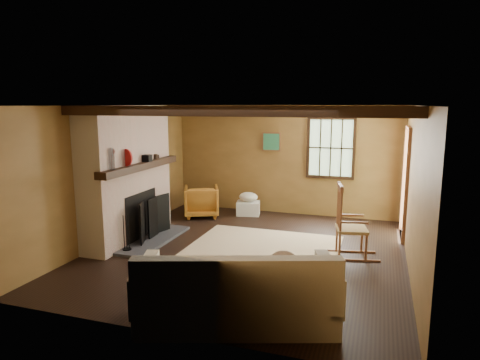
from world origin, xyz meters
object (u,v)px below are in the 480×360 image
at_px(sofa, 238,296).
at_px(armchair, 201,201).
at_px(rocking_chair, 349,226).
at_px(fireplace, 129,179).
at_px(laundry_basket, 248,208).

xyz_separation_m(sofa, armchair, (-2.24, 4.15, 0.02)).
xyz_separation_m(rocking_chair, sofa, (-1.01, -2.57, -0.18)).
relative_size(rocking_chair, armchair, 1.61).
distance_m(sofa, armchair, 4.72).
height_order(rocking_chair, armchair, rocking_chair).
xyz_separation_m(fireplace, laundry_basket, (1.52, 2.30, -0.95)).
bearing_deg(rocking_chair, fireplace, 82.47).
distance_m(rocking_chair, armchair, 3.61).
xyz_separation_m(rocking_chair, armchair, (-3.24, 1.58, -0.17)).
distance_m(rocking_chair, sofa, 2.77).
height_order(fireplace, sofa, fireplace).
bearing_deg(fireplace, sofa, -38.94).
bearing_deg(armchair, laundry_basket, -179.35).
relative_size(fireplace, sofa, 1.00).
bearing_deg(sofa, rocking_chair, 50.02).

